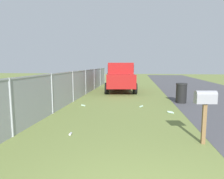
{
  "coord_description": "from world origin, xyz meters",
  "views": [
    {
      "loc": [
        -1.88,
        0.25,
        1.98
      ],
      "look_at": [
        5.06,
        1.13,
        1.09
      ],
      "focal_mm": 31.7,
      "sensor_mm": 36.0,
      "label": 1
    }
  ],
  "objects": [
    {
      "name": "litter_can_midfield_a",
      "position": [
        3.29,
        2.09,
        0.03
      ],
      "size": [
        0.12,
        0.07,
        0.07
      ],
      "primitive_type": "cylinder",
      "rotation": [
        0.0,
        1.57,
        0.0
      ],
      "color": "silver",
      "rests_on": "ground"
    },
    {
      "name": "fence_section",
      "position": [
        9.5,
        3.63,
        0.88
      ],
      "size": [
        18.36,
        0.07,
        1.62
      ],
      "color": "#9EA3A8",
      "rests_on": "ground"
    },
    {
      "name": "litter_bottle_near_hydrant",
      "position": [
        7.25,
        0.03,
        0.04
      ],
      "size": [
        0.22,
        0.18,
        0.07
      ],
      "primitive_type": "cylinder",
      "rotation": [
        0.0,
        1.57,
        2.57
      ],
      "color": "#B2D8BF",
      "rests_on": "ground"
    },
    {
      "name": "trash_bin",
      "position": [
        8.56,
        -2.02,
        0.51
      ],
      "size": [
        0.56,
        0.56,
        1.02
      ],
      "color": "black",
      "rests_on": "ground"
    },
    {
      "name": "litter_bottle_midfield_b",
      "position": [
        6.29,
        -1.12,
        0.04
      ],
      "size": [
        0.18,
        0.22,
        0.07
      ],
      "primitive_type": "cylinder",
      "rotation": [
        0.0,
        1.57,
        0.97
      ],
      "color": "#B2D8BF",
      "rests_on": "ground"
    },
    {
      "name": "pickup_truck",
      "position": [
        12.58,
        1.49,
        1.1
      ],
      "size": [
        5.0,
        2.6,
        2.09
      ],
      "rotation": [
        0.0,
        0.0,
        3.26
      ],
      "color": "maroon",
      "rests_on": "ground"
    },
    {
      "name": "mailbox",
      "position": [
        3.12,
        -1.41,
        1.08
      ],
      "size": [
        0.27,
        0.52,
        1.35
      ],
      "rotation": [
        0.0,
        0.0,
        0.14
      ],
      "color": "brown",
      "rests_on": "ground"
    },
    {
      "name": "litter_bottle_by_mailbox",
      "position": [
        6.18,
        -1.14,
        0.04
      ],
      "size": [
        0.18,
        0.22,
        0.07
      ],
      "primitive_type": "cylinder",
      "rotation": [
        0.0,
        1.57,
        4.11
      ],
      "color": "#B2D8BF",
      "rests_on": "ground"
    },
    {
      "name": "litter_bottle_far_scatter",
      "position": [
        7.12,
        2.78,
        0.04
      ],
      "size": [
        0.17,
        0.23,
        0.07
      ],
      "primitive_type": "cylinder",
      "rotation": [
        0.0,
        1.57,
        1.07
      ],
      "color": "#B2D8BF",
      "rests_on": "ground"
    }
  ]
}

